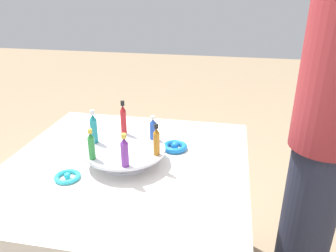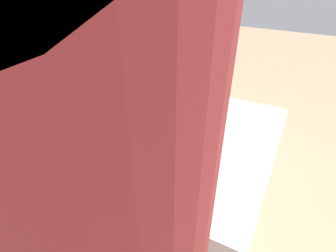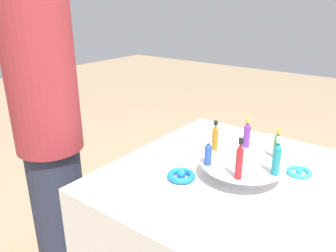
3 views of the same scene
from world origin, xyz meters
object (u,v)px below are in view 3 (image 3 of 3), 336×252
ribbon_bow_blue (181,176)px  bottle_green (277,145)px  bottle_blue (208,153)px  ribbon_bow_teal (299,172)px  bottle_purple (247,134)px  bottle_amber (215,137)px  bottle_red (239,160)px  display_stand (242,166)px  bottle_teal (277,158)px  person_figure (47,117)px

ribbon_bow_blue → bottle_green: bearing=134.3°
bottle_blue → ribbon_bow_teal: (-0.27, 0.27, -0.11)m
bottle_green → bottle_purple: 0.14m
bottle_amber → ribbon_bow_teal: 0.36m
bottle_red → ribbon_bow_teal: (-0.29, 0.13, -0.13)m
display_stand → bottle_purple: bearing=-161.0°
bottle_teal → bottle_red: bearing=-41.0°
bottle_amber → person_figure: bearing=-64.7°
bottle_blue → bottle_purple: 0.25m
ribbon_bow_teal → person_figure: size_ratio=0.06×
bottle_red → bottle_green: bearing=169.0°
ribbon_bow_blue → person_figure: bearing=-77.8°
bottle_teal → display_stand: bearing=-101.0°
ribbon_bow_teal → ribbon_bow_blue: (0.32, -0.36, 0.00)m
bottle_red → ribbon_bow_teal: bottle_red is taller
bottle_green → ribbon_bow_blue: bottle_green is taller
bottle_green → ribbon_bow_teal: 0.15m
bottle_purple → display_stand: bearing=19.0°
bottle_green → ribbon_bow_teal: size_ratio=1.24×
bottle_purple → ribbon_bow_blue: size_ratio=1.16×
bottle_green → person_figure: size_ratio=0.07×
bottle_amber → bottle_red: bearing=49.0°
bottle_teal → bottle_purple: bearing=-131.0°
bottle_blue → bottle_green: (-0.21, 0.19, 0.01)m
bottle_blue → bottle_teal: (-0.08, 0.23, 0.02)m
bottle_blue → bottle_amber: bottle_amber is taller
display_stand → ribbon_bow_teal: bearing=131.5°
bottle_red → person_figure: bearing=-79.3°
bottle_red → person_figure: (0.17, -0.88, 0.02)m
bottle_teal → bottle_green: 0.14m
bottle_green → bottle_amber: 0.25m
bottle_amber → person_figure: person_figure is taller
person_figure → bottle_teal: bearing=-4.1°
bottle_red → person_figure: size_ratio=0.09×
display_stand → bottle_blue: 0.16m
display_stand → person_figure: (0.30, -0.83, 0.11)m
display_stand → ribbon_bow_blue: display_stand is taller
bottle_amber → ribbon_bow_blue: (0.19, -0.04, -0.11)m
ribbon_bow_blue → bottle_red: bearing=96.2°
bottle_teal → ribbon_bow_teal: (-0.19, 0.04, -0.12)m
bottle_purple → ribbon_bow_blue: 0.34m
bottle_amber → bottle_green: bearing=109.0°
bottle_amber → ribbon_bow_teal: bearing=112.4°
bottle_blue → bottle_purple: bearing=169.0°
bottle_teal → bottle_green: bottle_teal is taller
bottle_red → bottle_green: size_ratio=1.25×
person_figure → ribbon_bow_blue: bearing=-7.6°
ribbon_bow_teal → ribbon_bow_blue: size_ratio=0.89×
bottle_blue → person_figure: size_ratio=0.06×
bottle_teal → person_figure: (0.27, -0.97, 0.02)m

